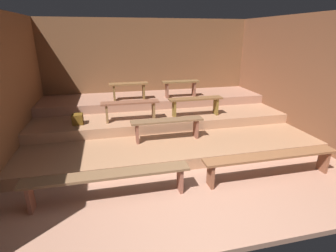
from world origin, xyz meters
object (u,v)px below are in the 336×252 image
at_px(bench_middle_left, 130,106).
at_px(bench_upper_left, 129,88).
at_px(wooden_crate_middle, 78,119).
at_px(bench_floor_right, 271,159).
at_px(bench_upper_right, 181,85).
at_px(bench_lower_center, 167,124).
at_px(bench_floor_left, 109,178).
at_px(bench_middle_right, 196,102).

relative_size(bench_middle_left, bench_upper_left, 1.28).
bearing_deg(wooden_crate_middle, bench_floor_right, -35.53).
distance_m(bench_upper_right, wooden_crate_middle, 2.91).
height_order(bench_lower_center, wooden_crate_middle, wooden_crate_middle).
relative_size(bench_floor_left, bench_middle_left, 1.83).
relative_size(bench_upper_left, bench_upper_right, 1.00).
bearing_deg(bench_middle_right, bench_upper_left, 144.16).
distance_m(bench_floor_left, bench_upper_left, 3.53).
height_order(bench_floor_left, wooden_crate_middle, wooden_crate_middle).
height_order(bench_upper_left, wooden_crate_middle, bench_upper_left).
relative_size(bench_floor_left, bench_upper_right, 2.35).
xyz_separation_m(bench_lower_center, bench_middle_right, (0.89, 0.79, 0.22)).
xyz_separation_m(bench_upper_left, wooden_crate_middle, (-1.25, -1.07, -0.44)).
xyz_separation_m(bench_upper_right, wooden_crate_middle, (-2.67, -1.07, -0.44)).
bearing_deg(bench_floor_right, bench_upper_right, 100.34).
bearing_deg(bench_upper_left, bench_lower_center, -72.01).
xyz_separation_m(bench_floor_right, wooden_crate_middle, (-3.30, 2.35, 0.19)).
bearing_deg(bench_middle_right, bench_floor_right, -76.72).
distance_m(bench_floor_left, bench_lower_center, 1.99).
relative_size(bench_floor_left, bench_floor_right, 1.00).
bearing_deg(bench_middle_left, bench_floor_left, -103.28).
xyz_separation_m(bench_middle_left, bench_middle_right, (1.57, 0.00, 0.00)).
bearing_deg(bench_floor_left, bench_upper_left, 79.66).
height_order(bench_floor_right, bench_lower_center, bench_lower_center).
xyz_separation_m(bench_middle_right, bench_upper_right, (-0.07, 1.08, 0.21)).
height_order(bench_floor_left, bench_floor_right, same).
distance_m(bench_middle_right, bench_upper_right, 1.10).
bearing_deg(bench_floor_right, bench_floor_left, 180.00).
relative_size(bench_floor_left, bench_middle_right, 1.83).
bearing_deg(bench_middle_left, bench_upper_right, 35.84).
xyz_separation_m(bench_floor_left, bench_upper_left, (0.62, 3.42, 0.63)).
bearing_deg(bench_lower_center, bench_middle_right, 41.72).
xyz_separation_m(bench_floor_left, wooden_crate_middle, (-0.62, 2.35, 0.19)).
distance_m(bench_upper_left, bench_upper_right, 1.43).
relative_size(bench_lower_center, bench_middle_right, 1.15).
bearing_deg(bench_floor_right, bench_middle_right, 103.28).
relative_size(bench_floor_left, bench_upper_left, 2.35).
height_order(bench_middle_right, bench_upper_right, bench_upper_right).
relative_size(bench_middle_left, wooden_crate_middle, 5.69).
height_order(bench_upper_left, bench_upper_right, same).
xyz_separation_m(bench_middle_left, wooden_crate_middle, (-1.17, 0.02, -0.23)).
xyz_separation_m(bench_floor_right, bench_middle_right, (-0.55, 2.34, 0.42)).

